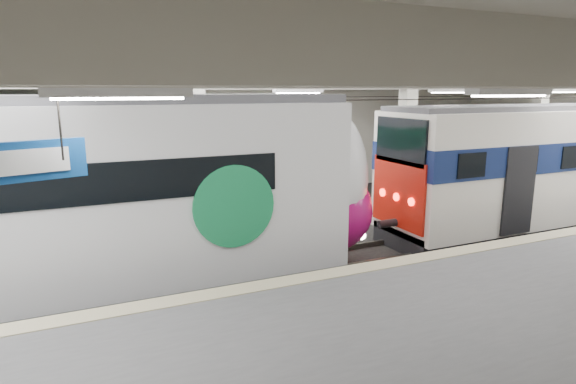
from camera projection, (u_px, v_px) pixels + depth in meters
name	position (u px, v px, depth m)	size (l,w,h in m)	color
station_hall	(362.00, 161.00, 11.93)	(36.00, 24.00, 5.75)	black
modern_emu	(112.00, 202.00, 11.34)	(15.33, 3.16, 4.87)	white
older_rer	(552.00, 164.00, 17.34)	(13.59, 3.00, 4.48)	white
far_train	(25.00, 171.00, 15.37)	(14.89, 3.04, 4.72)	white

